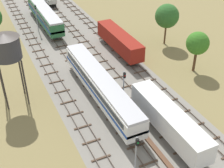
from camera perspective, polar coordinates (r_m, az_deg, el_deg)
ground_plane at (r=64.51m, az=-8.35°, el=8.55°), size 480.00×480.00×0.00m
ballast_bed at (r=64.51m, az=-8.35°, el=8.56°), size 17.70×176.00×0.01m
track_far_left at (r=63.98m, az=-14.52°, el=7.74°), size 2.40×126.00×0.29m
track_left at (r=64.80m, az=-10.57°, el=8.59°), size 2.40×126.00×0.29m
track_centre_left at (r=65.93m, az=-6.73°, el=9.37°), size 2.40×126.00×0.29m
track_centre at (r=67.36m, az=-3.01°, el=10.09°), size 2.40×126.00×0.29m
freight_boxcar_centre_left_nearest at (r=38.24m, az=10.51°, el=-6.55°), size 2.87×14.00×3.60m
passenger_coach_left_near at (r=43.59m, az=-2.16°, el=-0.12°), size 2.96×22.00×3.80m
freight_boxcar_centre_mid at (r=56.91m, az=1.38°, el=8.15°), size 2.87×14.00×3.60m
diesel_railcar_left_midfar at (r=70.52m, az=-12.47°, el=12.59°), size 2.96×20.50×3.80m
water_tower at (r=42.54m, az=-19.19°, el=6.50°), size 4.01×4.01×10.63m
signal_post_nearest at (r=41.72m, az=2.22°, el=-0.17°), size 0.28×0.47×5.73m
signal_post_near at (r=32.06m, az=4.51°, el=-12.65°), size 0.28×0.47×5.71m
signal_post_mid at (r=67.21m, az=-13.91°, el=12.41°), size 0.28×0.47×5.92m
lineside_tree_1 at (r=51.50m, az=15.67°, el=7.29°), size 3.75×3.75×7.00m
lineside_tree_2 at (r=59.94m, az=10.21°, el=12.35°), size 4.55×4.55×8.00m
spare_rail_bundle at (r=36.89m, az=9.18°, el=-13.13°), size 0.60×10.00×0.24m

